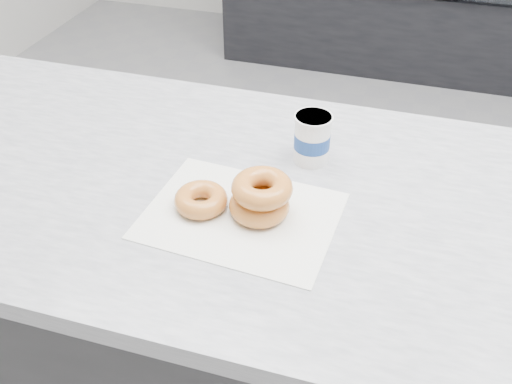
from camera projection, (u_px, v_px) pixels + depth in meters
The scene contains 6 objects.
ground at pixel (381, 304), 2.03m from camera, with size 5.00×5.00×0.00m, color gray.
counter at pixel (376, 367), 1.30m from camera, with size 3.06×0.76×0.90m.
wax_paper at pixel (241, 215), 1.03m from camera, with size 0.34×0.26×0.00m, color silver.
donut_single at pixel (201, 200), 1.04m from camera, with size 0.10×0.10×0.03m, color #D6893A.
donut_stack at pixel (261, 197), 1.01m from camera, with size 0.11×0.11×0.08m.
coffee_cup at pixel (312, 138), 1.14m from camera, with size 0.09×0.09×0.10m.
Camera 1 is at (-0.04, -1.42, 1.57)m, focal length 40.00 mm.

